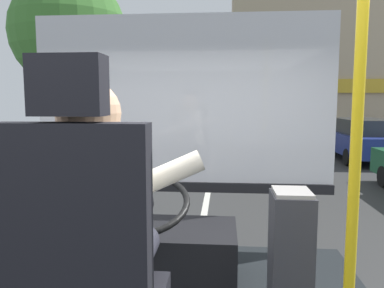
{
  "coord_description": "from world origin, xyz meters",
  "views": [
    {
      "loc": [
        0.34,
        -1.56,
        2.05
      ],
      "look_at": [
        0.1,
        1.26,
        1.72
      ],
      "focal_mm": 35.57,
      "sensor_mm": 36.0,
      "label": 1
    }
  ],
  "objects_px": {
    "steering_console": "(154,253)",
    "parked_car_charcoal": "(295,121)",
    "driver_seat": "(88,288)",
    "fare_box": "(290,261)",
    "handrail_pole": "(355,166)",
    "bus_driver": "(97,220)",
    "parked_car_blue": "(362,139)",
    "parked_car_silver": "(317,127)"
  },
  "relations": [
    {
      "from": "handrail_pole",
      "to": "parked_car_charcoal",
      "type": "xyz_separation_m",
      "value": [
        3.89,
        22.53,
        -1.04
      ]
    },
    {
      "from": "steering_console",
      "to": "fare_box",
      "type": "xyz_separation_m",
      "value": [
        0.82,
        -0.43,
        0.16
      ]
    },
    {
      "from": "driver_seat",
      "to": "steering_console",
      "type": "relative_size",
      "value": 1.25
    },
    {
      "from": "driver_seat",
      "to": "steering_console",
      "type": "xyz_separation_m",
      "value": [
        -0.0,
        1.21,
        -0.38
      ]
    },
    {
      "from": "parked_car_silver",
      "to": "parked_car_charcoal",
      "type": "relative_size",
      "value": 1.05
    },
    {
      "from": "parked_car_charcoal",
      "to": "fare_box",
      "type": "bearing_deg",
      "value": -100.39
    },
    {
      "from": "bus_driver",
      "to": "steering_console",
      "type": "bearing_deg",
      "value": 90.0
    },
    {
      "from": "bus_driver",
      "to": "parked_car_blue",
      "type": "height_order",
      "value": "bus_driver"
    },
    {
      "from": "steering_console",
      "to": "parked_car_charcoal",
      "type": "xyz_separation_m",
      "value": [
        4.86,
        21.62,
        -0.27
      ]
    },
    {
      "from": "driver_seat",
      "to": "parked_car_charcoal",
      "type": "distance_m",
      "value": 23.35
    },
    {
      "from": "fare_box",
      "to": "parked_car_charcoal",
      "type": "distance_m",
      "value": 22.42
    },
    {
      "from": "fare_box",
      "to": "steering_console",
      "type": "bearing_deg",
      "value": 152.64
    },
    {
      "from": "parked_car_blue",
      "to": "parked_car_charcoal",
      "type": "distance_m",
      "value": 10.64
    },
    {
      "from": "fare_box",
      "to": "parked_car_charcoal",
      "type": "xyz_separation_m",
      "value": [
        4.04,
        22.05,
        -0.43
      ]
    },
    {
      "from": "steering_console",
      "to": "fare_box",
      "type": "distance_m",
      "value": 0.94
    },
    {
      "from": "steering_console",
      "to": "parked_car_silver",
      "type": "distance_m",
      "value": 17.21
    },
    {
      "from": "driver_seat",
      "to": "handrail_pole",
      "type": "height_order",
      "value": "handrail_pole"
    },
    {
      "from": "driver_seat",
      "to": "parked_car_blue",
      "type": "distance_m",
      "value": 13.27
    },
    {
      "from": "bus_driver",
      "to": "fare_box",
      "type": "height_order",
      "value": "bus_driver"
    },
    {
      "from": "steering_console",
      "to": "bus_driver",
      "type": "bearing_deg",
      "value": -90.0
    },
    {
      "from": "steering_console",
      "to": "parked_car_charcoal",
      "type": "height_order",
      "value": "steering_console"
    },
    {
      "from": "parked_car_blue",
      "to": "steering_console",
      "type": "bearing_deg",
      "value": -115.24
    },
    {
      "from": "handrail_pole",
      "to": "fare_box",
      "type": "xyz_separation_m",
      "value": [
        -0.15,
        0.49,
        -0.61
      ]
    },
    {
      "from": "driver_seat",
      "to": "bus_driver",
      "type": "height_order",
      "value": "driver_seat"
    },
    {
      "from": "bus_driver",
      "to": "handrail_pole",
      "type": "relative_size",
      "value": 0.4
    },
    {
      "from": "handrail_pole",
      "to": "parked_car_blue",
      "type": "relative_size",
      "value": 0.47
    },
    {
      "from": "bus_driver",
      "to": "parked_car_silver",
      "type": "distance_m",
      "value": 18.29
    },
    {
      "from": "bus_driver",
      "to": "parked_car_blue",
      "type": "bearing_deg",
      "value": 66.81
    },
    {
      "from": "bus_driver",
      "to": "handrail_pole",
      "type": "bearing_deg",
      "value": 11.08
    },
    {
      "from": "handrail_pole",
      "to": "parked_car_silver",
      "type": "height_order",
      "value": "handrail_pole"
    },
    {
      "from": "handrail_pole",
      "to": "parked_car_blue",
      "type": "bearing_deg",
      "value": 70.52
    },
    {
      "from": "fare_box",
      "to": "parked_car_blue",
      "type": "xyz_separation_m",
      "value": [
        4.36,
        11.41,
        -0.46
      ]
    },
    {
      "from": "fare_box",
      "to": "parked_car_blue",
      "type": "bearing_deg",
      "value": 69.1
    },
    {
      "from": "parked_car_blue",
      "to": "parked_car_silver",
      "type": "xyz_separation_m",
      "value": [
        -0.21,
        5.49,
        0.01
      ]
    },
    {
      "from": "bus_driver",
      "to": "fare_box",
      "type": "relative_size",
      "value": 1.02
    },
    {
      "from": "bus_driver",
      "to": "parked_car_silver",
      "type": "xyz_separation_m",
      "value": [
        4.96,
        17.58,
        -0.88
      ]
    },
    {
      "from": "driver_seat",
      "to": "parked_car_blue",
      "type": "relative_size",
      "value": 0.32
    },
    {
      "from": "parked_car_blue",
      "to": "parked_car_charcoal",
      "type": "height_order",
      "value": "parked_car_charcoal"
    },
    {
      "from": "bus_driver",
      "to": "driver_seat",
      "type": "bearing_deg",
      "value": -90.0
    },
    {
      "from": "bus_driver",
      "to": "parked_car_silver",
      "type": "height_order",
      "value": "bus_driver"
    },
    {
      "from": "parked_car_blue",
      "to": "parked_car_silver",
      "type": "bearing_deg",
      "value": 92.23
    },
    {
      "from": "handrail_pole",
      "to": "parked_car_blue",
      "type": "height_order",
      "value": "handrail_pole"
    }
  ]
}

